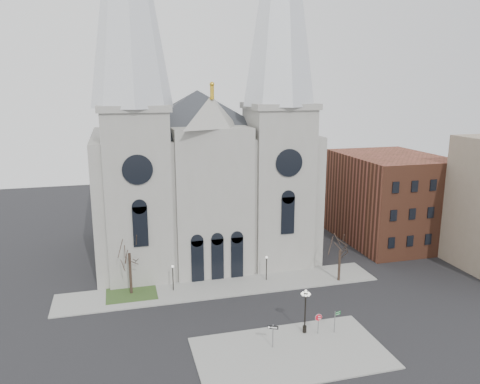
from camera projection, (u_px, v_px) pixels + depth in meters
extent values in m
plane|color=black|center=(246.00, 331.00, 48.08)|extent=(160.00, 160.00, 0.00)
cube|color=gray|center=(291.00, 353.00, 44.12)|extent=(18.00, 10.00, 0.14)
cube|color=gray|center=(222.00, 287.00, 58.41)|extent=(40.00, 6.00, 0.14)
cube|color=#344D21|center=(132.00, 293.00, 56.56)|extent=(6.00, 5.00, 0.18)
cube|color=gray|center=(199.00, 192.00, 70.53)|extent=(30.00, 24.00, 18.00)
pyramid|color=#2D3035|center=(197.00, 90.00, 67.16)|extent=(33.00, 26.40, 6.00)
cube|color=gray|center=(137.00, 195.00, 59.67)|extent=(8.00, 8.00, 22.00)
cylinder|color=black|center=(137.00, 170.00, 54.96)|extent=(3.60, 0.30, 3.60)
cube|color=gray|center=(278.00, 187.00, 64.48)|extent=(8.00, 8.00, 22.00)
cylinder|color=black|center=(289.00, 163.00, 59.77)|extent=(3.60, 0.30, 3.60)
cube|color=gray|center=(213.00, 203.00, 60.95)|extent=(10.00, 5.00, 19.50)
pyramid|color=gray|center=(211.00, 111.00, 58.31)|extent=(11.00, 5.00, 4.00)
cube|color=brown|center=(389.00, 198.00, 74.81)|extent=(14.00, 18.00, 14.00)
cylinder|color=black|center=(130.00, 274.00, 56.00)|extent=(0.32, 0.32, 5.25)
cylinder|color=black|center=(339.00, 266.00, 59.87)|extent=(0.32, 0.32, 4.20)
cylinder|color=black|center=(173.00, 279.00, 57.01)|extent=(0.12, 0.12, 3.00)
sphere|color=white|center=(173.00, 267.00, 56.65)|extent=(0.32, 0.32, 0.32)
cylinder|color=black|center=(266.00, 269.00, 60.05)|extent=(0.12, 0.12, 3.00)
sphere|color=white|center=(267.00, 257.00, 59.69)|extent=(0.32, 0.32, 0.32)
cylinder|color=slate|center=(318.00, 324.00, 47.14)|extent=(0.08, 0.08, 2.12)
cylinder|color=red|center=(319.00, 317.00, 46.98)|extent=(0.70, 0.30, 0.74)
cylinder|color=white|center=(319.00, 317.00, 46.98)|extent=(0.75, 0.30, 0.79)
cube|color=white|center=(319.00, 316.00, 46.95)|extent=(0.39, 0.16, 0.09)
cube|color=white|center=(318.00, 318.00, 47.00)|extent=(0.44, 0.18, 0.09)
cylinder|color=black|center=(305.00, 314.00, 47.15)|extent=(0.14, 0.14, 4.13)
cylinder|color=black|center=(305.00, 329.00, 47.53)|extent=(0.40, 0.40, 0.72)
sphere|color=white|center=(306.00, 291.00, 46.59)|extent=(0.29, 0.29, 0.29)
cylinder|color=slate|center=(273.00, 336.00, 44.66)|extent=(0.10, 0.10, 2.38)
cube|color=black|center=(273.00, 327.00, 44.46)|extent=(0.96, 0.47, 0.34)
cylinder|color=slate|center=(335.00, 322.00, 47.35)|extent=(0.09, 0.09, 2.31)
cube|color=#0E6325|center=(338.00, 312.00, 47.31)|extent=(0.63, 0.21, 0.16)
cube|color=#0E6325|center=(338.00, 314.00, 47.35)|extent=(0.63, 0.21, 0.16)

